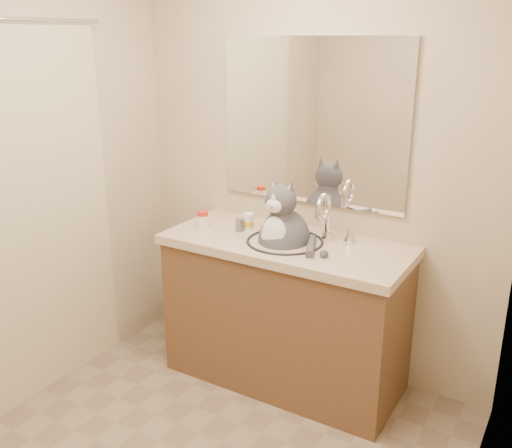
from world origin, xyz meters
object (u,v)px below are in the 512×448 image
(pill_bottle_orange, at_px, (249,222))
(grey_canister, at_px, (240,225))
(pill_bottle_redcap, at_px, (203,220))
(cat, at_px, (284,238))

(pill_bottle_orange, xyz_separation_m, grey_canister, (-0.03, -0.05, -0.01))
(pill_bottle_redcap, distance_m, grey_canister, 0.21)
(pill_bottle_redcap, bearing_deg, cat, 5.89)
(pill_bottle_orange, distance_m, grey_canister, 0.06)
(grey_canister, bearing_deg, pill_bottle_redcap, -160.67)
(pill_bottle_redcap, bearing_deg, grey_canister, 19.33)
(cat, distance_m, grey_canister, 0.29)
(cat, bearing_deg, pill_bottle_redcap, -170.63)
(pill_bottle_redcap, height_order, pill_bottle_orange, pill_bottle_redcap)
(pill_bottle_orange, bearing_deg, pill_bottle_redcap, -153.62)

